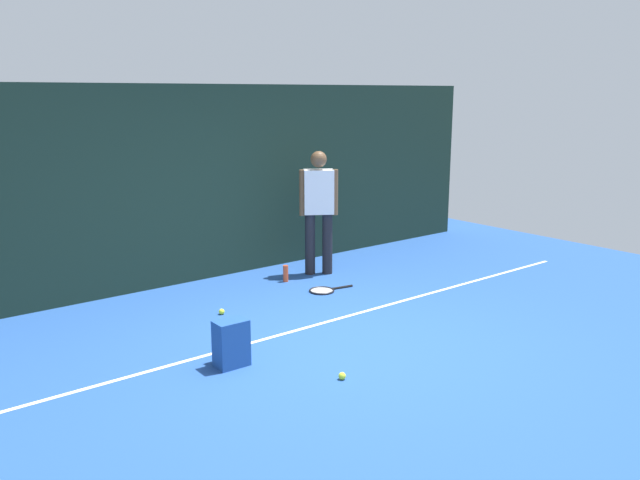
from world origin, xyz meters
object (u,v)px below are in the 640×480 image
water_bottle (286,273)px  tennis_racket (324,290)px  tennis_player (319,205)px  tennis_ball_near_player (222,312)px  backpack (230,344)px  tennis_ball_by_fence (342,376)px

water_bottle → tennis_racket: bearing=-79.5°
tennis_racket → water_bottle: bearing=-69.2°
tennis_player → tennis_racket: (-0.47, -0.69, -0.95)m
tennis_racket → tennis_ball_near_player: bearing=8.8°
tennis_ball_near_player → tennis_racket: bearing=-1.4°
tennis_racket → water_bottle: water_bottle is taller
tennis_player → backpack: (-2.58, -1.94, -0.76)m
tennis_racket → tennis_ball_by_fence: size_ratio=9.60×
backpack → tennis_ball_near_player: (0.65, 1.29, -0.18)m
backpack → water_bottle: backpack is taller
tennis_racket → tennis_ball_by_fence: (-1.51, -2.13, 0.02)m
backpack → tennis_ball_by_fence: bearing=126.1°
backpack → tennis_ball_by_fence: size_ratio=6.67×
water_bottle → tennis_ball_by_fence: bearing=-116.5°
tennis_ball_near_player → water_bottle: (1.34, 0.62, 0.08)m
tennis_ball_by_fence → water_bottle: size_ratio=0.30×
tennis_player → backpack: bearing=-110.2°
tennis_racket → tennis_player: bearing=-113.8°
tennis_ball_near_player → water_bottle: bearing=24.8°
tennis_player → tennis_ball_near_player: tennis_player is taller
tennis_ball_by_fence → water_bottle: 3.11m
tennis_ball_by_fence → water_bottle: bearing=63.5°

